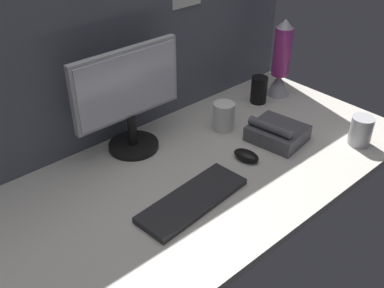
% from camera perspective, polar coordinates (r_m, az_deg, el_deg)
% --- Properties ---
extents(ground_plane, '(1.80, 0.80, 0.03)m').
position_cam_1_polar(ground_plane, '(1.47, -2.52, -5.23)').
color(ground_plane, beige).
extents(cubicle_wall_back, '(1.80, 0.06, 0.73)m').
position_cam_1_polar(cubicle_wall_back, '(1.55, -11.95, 12.62)').
color(cubicle_wall_back, '#565B66').
rests_on(cubicle_wall_back, ground_plane).
extents(monitor, '(0.41, 0.18, 0.37)m').
position_cam_1_polar(monitor, '(1.53, -8.12, 6.06)').
color(monitor, black).
rests_on(monitor, ground_plane).
extents(keyboard, '(0.38, 0.16, 0.02)m').
position_cam_1_polar(keyboard, '(1.37, 0.08, -7.14)').
color(keyboard, '#262628').
rests_on(keyboard, ground_plane).
extents(mouse, '(0.07, 0.10, 0.03)m').
position_cam_1_polar(mouse, '(1.55, 6.94, -1.46)').
color(mouse, black).
rests_on(mouse, ground_plane).
extents(mug_black_travel, '(0.07, 0.07, 0.11)m').
position_cam_1_polar(mug_black_travel, '(1.91, 8.54, 6.86)').
color(mug_black_travel, black).
rests_on(mug_black_travel, ground_plane).
extents(mug_ceramic_white, '(0.08, 0.08, 0.11)m').
position_cam_1_polar(mug_ceramic_white, '(1.71, 4.07, 3.58)').
color(mug_ceramic_white, white).
rests_on(mug_ceramic_white, ground_plane).
extents(mug_steel, '(0.08, 0.08, 0.11)m').
position_cam_1_polar(mug_steel, '(1.72, 20.76, 1.60)').
color(mug_steel, '#B2B2B7').
rests_on(mug_steel, ground_plane).
extents(lava_lamp, '(0.10, 0.10, 0.34)m').
position_cam_1_polar(lava_lamp, '(1.96, 11.26, 9.98)').
color(lava_lamp, '#A5A5AD').
rests_on(lava_lamp, ground_plane).
extents(desk_phone, '(0.20, 0.21, 0.09)m').
position_cam_1_polar(desk_phone, '(1.67, 10.78, 1.43)').
color(desk_phone, '#4C4C51').
rests_on(desk_phone, ground_plane).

